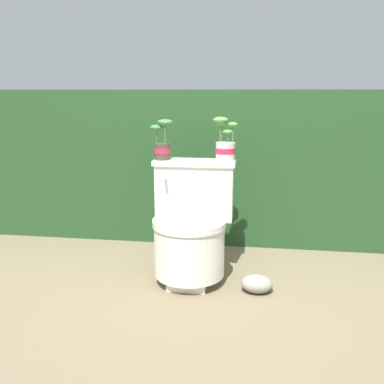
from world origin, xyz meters
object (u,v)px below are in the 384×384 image
(toilet, at_px, (191,230))
(potted_plant_left, at_px, (162,144))
(potted_plant_midleft, at_px, (225,145))
(garden_stone, at_px, (257,284))

(toilet, height_order, potted_plant_left, potted_plant_left)
(potted_plant_midleft, distance_m, garden_stone, 0.83)
(potted_plant_left, xyz_separation_m, garden_stone, (0.60, -0.28, -0.75))
(potted_plant_left, height_order, garden_stone, potted_plant_left)
(potted_plant_left, bearing_deg, toilet, -35.68)
(toilet, bearing_deg, potted_plant_midleft, 42.46)
(toilet, relative_size, potted_plant_midleft, 2.70)
(potted_plant_midleft, bearing_deg, potted_plant_left, -176.24)
(potted_plant_left, distance_m, potted_plant_midleft, 0.38)
(toilet, distance_m, potted_plant_left, 0.55)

